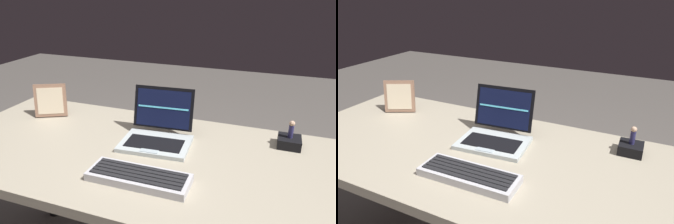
% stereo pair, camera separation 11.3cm
% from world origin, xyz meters
% --- Properties ---
extents(desk, '(1.50, 0.70, 0.72)m').
position_xyz_m(desk, '(0.00, 0.00, 0.61)').
color(desk, '#9E947E').
rests_on(desk, ground).
extents(laptop_front, '(0.27, 0.24, 0.19)m').
position_xyz_m(laptop_front, '(0.06, 0.09, 0.75)').
color(laptop_front, '#AFB8B9').
rests_on(laptop_front, desk).
extents(external_keyboard, '(0.32, 0.11, 0.03)m').
position_xyz_m(external_keyboard, '(0.10, -0.17, 0.73)').
color(external_keyboard, '#B7B5BA').
rests_on(external_keyboard, desk).
extents(photo_frame, '(0.15, 0.10, 0.15)m').
position_xyz_m(photo_frame, '(-0.49, 0.17, 0.79)').
color(photo_frame, '#8A644E').
rests_on(photo_frame, desk).
extents(figurine_stand, '(0.08, 0.08, 0.04)m').
position_xyz_m(figurine_stand, '(0.54, 0.22, 0.74)').
color(figurine_stand, black).
rests_on(figurine_stand, desk).
extents(figurine, '(0.02, 0.02, 0.07)m').
position_xyz_m(figurine, '(0.54, 0.22, 0.79)').
color(figurine, navy).
rests_on(figurine, figurine_stand).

